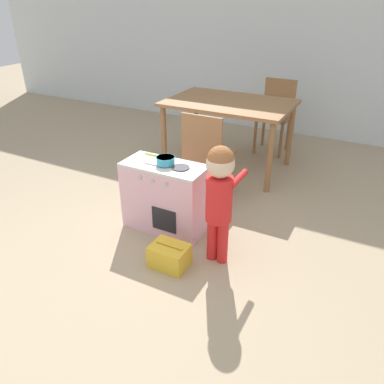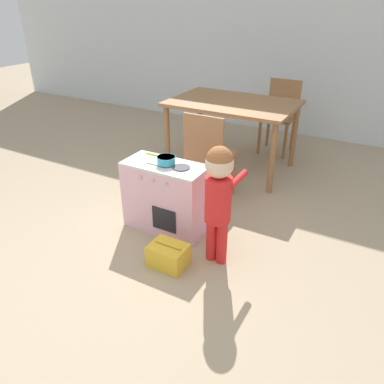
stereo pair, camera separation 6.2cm
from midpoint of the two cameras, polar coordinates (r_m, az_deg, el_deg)
The scene contains 9 objects.
ground_plane at distance 2.63m, azimuth -11.61°, elevation -13.44°, with size 16.00×16.00×0.00m, color tan.
wall_back at distance 5.29m, azimuth 15.04°, elevation 22.58°, with size 10.00×0.06×2.60m.
play_kitchen at distance 2.99m, azimuth -3.42°, elevation -0.70°, with size 0.66×0.32×0.57m.
toy_pot at distance 2.85m, azimuth -3.39°, elevation 4.96°, with size 0.25×0.14×0.06m.
child_figure at distance 2.47m, azimuth 4.82°, elevation 0.40°, with size 0.21×0.35×0.88m.
toy_basket at distance 2.68m, azimuth -2.95°, elevation -9.62°, with size 0.26×0.20×0.18m.
dining_table at distance 4.01m, azimuth 6.67°, elevation 12.35°, with size 1.28×0.86×0.74m.
dining_chair_near at distance 3.33m, azimuth 3.09°, elevation 5.72°, with size 0.37×0.37×0.84m.
dining_chair_far at distance 4.65m, azimuth 13.64°, elevation 11.49°, with size 0.37×0.37×0.84m.
Camera 2 is at (1.42, -1.42, 1.71)m, focal length 35.00 mm.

